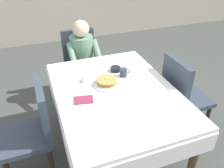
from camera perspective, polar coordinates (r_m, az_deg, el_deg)
ground_plane at (r=2.63m, az=0.73°, el=-15.06°), size 14.00×14.00×0.00m
dining_table_main at (r=2.19m, az=0.84°, el=-3.49°), size 1.12×1.52×0.74m
chair_diner at (r=3.21m, az=-7.81°, el=6.10°), size 0.44×0.45×0.93m
diner_person at (r=3.01m, az=-7.30°, el=7.24°), size 0.40×0.43×1.12m
chair_right_side at (r=2.59m, az=16.95°, el=-2.06°), size 0.45×0.44×0.93m
chair_left_side at (r=2.18m, az=-18.80°, el=-10.01°), size 0.45×0.44×0.93m
plate_breakfast at (r=2.23m, az=-1.29°, el=0.18°), size 0.28×0.28×0.02m
breakfast_stack at (r=2.21m, az=-1.31°, el=0.79°), size 0.20×0.20×0.06m
cup_coffee at (r=2.35m, az=2.94°, el=2.90°), size 0.11×0.08×0.08m
bowl_butter at (r=2.45m, az=0.90°, el=3.76°), size 0.11×0.11×0.04m
syrup_pitcher at (r=2.26m, az=-7.24°, el=1.31°), size 0.08×0.08×0.07m
fork_left_of_plate at (r=2.17m, az=-5.86°, el=-1.14°), size 0.02×0.18×0.00m
knife_right_of_plate at (r=2.27m, az=3.40°, el=0.69°), size 0.03×0.20×0.00m
spoon_near_edge at (r=1.98m, az=1.17°, el=-4.61°), size 0.15×0.03×0.00m
napkin_folded at (r=2.03m, az=-7.14°, el=-3.96°), size 0.19×0.15×0.01m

